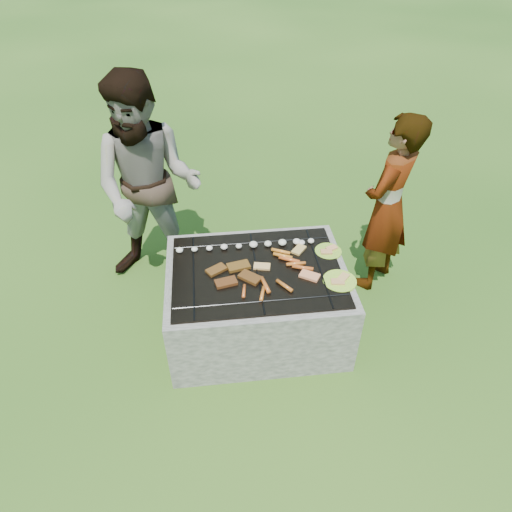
{
  "coord_description": "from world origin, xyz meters",
  "views": [
    {
      "loc": [
        -0.29,
        -2.44,
        2.75
      ],
      "look_at": [
        0.0,
        0.05,
        0.7
      ],
      "focal_mm": 32.0,
      "sensor_mm": 36.0,
      "label": 1
    }
  ],
  "objects_px": {
    "fire_pit": "(257,303)",
    "plate_far": "(328,251)",
    "bystander": "(149,187)",
    "cook": "(388,206)",
    "plate_near": "(340,281)"
  },
  "relations": [
    {
      "from": "plate_far",
      "to": "cook",
      "type": "height_order",
      "value": "cook"
    },
    {
      "from": "plate_near",
      "to": "cook",
      "type": "height_order",
      "value": "cook"
    },
    {
      "from": "fire_pit",
      "to": "bystander",
      "type": "distance_m",
      "value": 1.25
    },
    {
      "from": "cook",
      "to": "plate_far",
      "type": "bearing_deg",
      "value": -13.98
    },
    {
      "from": "bystander",
      "to": "fire_pit",
      "type": "bearing_deg",
      "value": -33.78
    },
    {
      "from": "fire_pit",
      "to": "plate_far",
      "type": "xyz_separation_m",
      "value": [
        0.56,
        0.16,
        0.33
      ]
    },
    {
      "from": "cook",
      "to": "bystander",
      "type": "relative_size",
      "value": 0.86
    },
    {
      "from": "fire_pit",
      "to": "plate_near",
      "type": "bearing_deg",
      "value": -17.74
    },
    {
      "from": "plate_far",
      "to": "plate_near",
      "type": "relative_size",
      "value": 0.88
    },
    {
      "from": "fire_pit",
      "to": "plate_far",
      "type": "distance_m",
      "value": 0.67
    },
    {
      "from": "plate_far",
      "to": "bystander",
      "type": "bearing_deg",
      "value": 155.4
    },
    {
      "from": "fire_pit",
      "to": "plate_near",
      "type": "distance_m",
      "value": 0.67
    },
    {
      "from": "fire_pit",
      "to": "cook",
      "type": "relative_size",
      "value": 0.85
    },
    {
      "from": "plate_far",
      "to": "bystander",
      "type": "xyz_separation_m",
      "value": [
        -1.33,
        0.61,
        0.29
      ]
    },
    {
      "from": "bystander",
      "to": "cook",
      "type": "bearing_deg",
      "value": 1.96
    }
  ]
}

